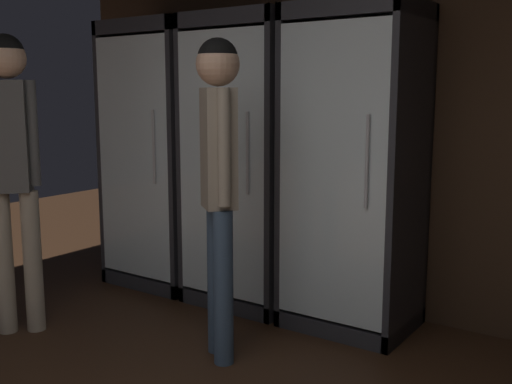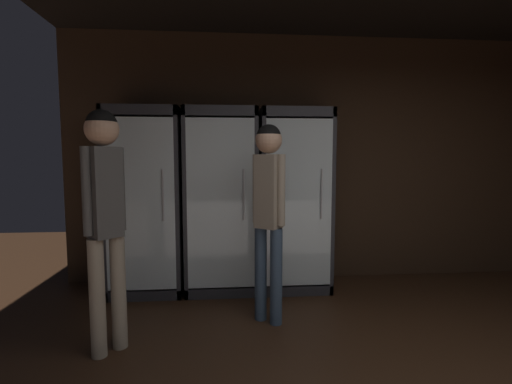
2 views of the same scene
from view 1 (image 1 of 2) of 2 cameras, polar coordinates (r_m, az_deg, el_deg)
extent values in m
cube|color=#382619|center=(3.76, 18.33, 8.58)|extent=(6.00, 0.06, 2.80)
cube|color=#2B2B30|center=(4.73, -6.59, 3.72)|extent=(0.74, 0.04, 1.92)
cube|color=#2B2B30|center=(4.78, -11.95, 3.64)|extent=(0.04, 0.59, 1.92)
cube|color=#2B2B30|center=(4.30, -5.47, 3.18)|extent=(0.04, 0.59, 1.92)
cube|color=#2B2B30|center=(4.53, -9.18, 14.97)|extent=(0.74, 0.59, 0.10)
cube|color=#2B2B30|center=(4.71, -8.61, -7.68)|extent=(0.74, 0.59, 0.10)
cube|color=white|center=(4.71, -6.84, 3.69)|extent=(0.66, 0.02, 1.68)
cube|color=silver|center=(4.33, -11.48, 3.09)|extent=(0.66, 0.02, 1.68)
cylinder|color=#B2B2B7|center=(4.15, -9.62, 4.21)|extent=(0.02, 0.02, 0.50)
cube|color=silver|center=(4.69, -8.63, -6.86)|extent=(0.64, 0.51, 0.02)
cylinder|color=#194723|center=(4.79, -10.78, -5.36)|extent=(0.06, 0.06, 0.18)
cylinder|color=#194723|center=(4.76, -10.83, -3.74)|extent=(0.02, 0.02, 0.10)
cylinder|color=beige|center=(4.80, -10.77, -5.67)|extent=(0.06, 0.06, 0.06)
cylinder|color=gray|center=(4.65, -8.84, -5.49)|extent=(0.07, 0.07, 0.22)
cylinder|color=gray|center=(4.61, -8.88, -3.78)|extent=(0.02, 0.02, 0.06)
cylinder|color=white|center=(4.66, -8.83, -5.89)|extent=(0.08, 0.08, 0.06)
cylinder|color=#194723|center=(4.51, -6.78, -6.00)|extent=(0.07, 0.07, 0.21)
cylinder|color=#194723|center=(4.48, -6.82, -4.28)|extent=(0.03, 0.03, 0.07)
cylinder|color=tan|center=(4.52, -6.78, -6.23)|extent=(0.08, 0.08, 0.07)
cube|color=silver|center=(4.59, -8.75, -1.84)|extent=(0.64, 0.51, 0.02)
cylinder|color=black|center=(4.74, -10.55, -0.27)|extent=(0.07, 0.07, 0.19)
cylinder|color=black|center=(4.72, -10.61, 1.45)|extent=(0.03, 0.03, 0.10)
cylinder|color=#B2332D|center=(4.75, -10.55, -0.51)|extent=(0.08, 0.08, 0.06)
cylinder|color=#194723|center=(4.56, -8.83, -0.44)|extent=(0.07, 0.07, 0.22)
cylinder|color=#194723|center=(4.54, -8.87, 1.42)|extent=(0.02, 0.02, 0.08)
cylinder|color=#B2332D|center=(4.56, -8.82, -0.57)|extent=(0.08, 0.08, 0.07)
cylinder|color=gray|center=(4.43, -6.71, -0.63)|extent=(0.06, 0.06, 0.22)
cylinder|color=gray|center=(4.41, -6.74, 1.38)|extent=(0.02, 0.02, 0.09)
cylinder|color=white|center=(4.44, -6.70, -0.93)|extent=(0.06, 0.06, 0.07)
cube|color=silver|center=(4.53, -8.88, 3.36)|extent=(0.64, 0.51, 0.02)
cylinder|color=gray|center=(4.61, -10.73, 4.84)|extent=(0.06, 0.06, 0.21)
cylinder|color=gray|center=(4.61, -10.78, 6.56)|extent=(0.02, 0.02, 0.07)
cylinder|color=beige|center=(4.61, -10.73, 4.73)|extent=(0.06, 0.06, 0.08)
cylinder|color=brown|center=(4.40, -7.55, 4.79)|extent=(0.08, 0.08, 0.22)
cylinder|color=brown|center=(4.39, -7.59, 6.72)|extent=(0.03, 0.03, 0.07)
cylinder|color=#2D2D33|center=(4.40, -7.55, 4.56)|extent=(0.08, 0.08, 0.07)
cube|color=silver|center=(4.51, -9.02, 8.66)|extent=(0.64, 0.51, 0.02)
cylinder|color=#194723|center=(4.70, -11.02, 10.06)|extent=(0.08, 0.08, 0.22)
cylinder|color=#194723|center=(4.71, -11.08, 11.80)|extent=(0.03, 0.03, 0.07)
cylinder|color=tan|center=(4.70, -11.02, 9.87)|extent=(0.08, 0.08, 0.08)
cylinder|color=brown|center=(4.54, -10.23, 10.02)|extent=(0.07, 0.07, 0.20)
cylinder|color=brown|center=(4.54, -10.28, 11.77)|extent=(0.02, 0.02, 0.08)
cylinder|color=white|center=(4.54, -10.22, 9.70)|extent=(0.07, 0.07, 0.06)
cylinder|color=#9EAD99|center=(4.44, -8.44, 10.04)|extent=(0.06, 0.06, 0.20)
cylinder|color=#9EAD99|center=(4.45, -8.48, 11.83)|extent=(0.02, 0.02, 0.08)
cylinder|color=beige|center=(4.44, -8.44, 10.16)|extent=(0.07, 0.07, 0.08)
cylinder|color=#194723|center=(4.32, -7.13, 10.11)|extent=(0.08, 0.08, 0.20)
cylinder|color=#194723|center=(4.32, -7.18, 12.07)|extent=(0.02, 0.02, 0.10)
cylinder|color=beige|center=(4.32, -7.13, 9.82)|extent=(0.08, 0.08, 0.05)
cube|color=#2B2B30|center=(4.26, 1.32, 3.17)|extent=(0.74, 0.04, 1.92)
cube|color=#2B2B30|center=(4.25, -4.70, 3.12)|extent=(0.04, 0.59, 1.92)
cube|color=#2B2B30|center=(3.84, 3.45, 2.49)|extent=(0.04, 0.59, 1.92)
cube|color=#2B2B30|center=(4.04, -0.86, 15.80)|extent=(0.74, 0.59, 0.10)
cube|color=#2B2B30|center=(4.24, -0.80, -9.52)|extent=(0.74, 0.59, 0.10)
cube|color=white|center=(4.23, 1.09, 3.13)|extent=(0.66, 0.02, 1.68)
cube|color=silver|center=(3.81, -3.32, 2.43)|extent=(0.66, 0.02, 1.68)
cylinder|color=#B2B2B7|center=(3.65, -0.81, 3.66)|extent=(0.02, 0.02, 0.50)
cube|color=silver|center=(4.21, -0.80, -8.62)|extent=(0.64, 0.51, 0.02)
cylinder|color=brown|center=(4.25, -2.93, -6.86)|extent=(0.06, 0.06, 0.22)
cylinder|color=brown|center=(4.21, -2.95, -5.04)|extent=(0.02, 0.02, 0.06)
cylinder|color=beige|center=(4.24, -2.93, -6.77)|extent=(0.06, 0.06, 0.09)
cylinder|color=#9EAD99|center=(4.11, 1.21, -7.21)|extent=(0.06, 0.06, 0.24)
cylinder|color=#9EAD99|center=(4.07, 1.22, -4.93)|extent=(0.02, 0.02, 0.10)
cylinder|color=beige|center=(4.11, 1.21, -7.07)|extent=(0.06, 0.06, 0.08)
cube|color=silver|center=(4.10, -0.82, -3.06)|extent=(0.64, 0.51, 0.02)
cylinder|color=#194723|center=(4.19, -2.43, -1.14)|extent=(0.08, 0.08, 0.22)
cylinder|color=#194723|center=(4.17, -2.45, 0.94)|extent=(0.03, 0.03, 0.09)
cylinder|color=beige|center=(4.19, -2.43, -1.07)|extent=(0.08, 0.08, 0.06)
cylinder|color=gray|center=(4.03, 1.42, -1.70)|extent=(0.07, 0.07, 0.21)
cylinder|color=gray|center=(4.00, 1.43, 0.23)|extent=(0.02, 0.02, 0.07)
cylinder|color=white|center=(4.03, 1.42, -2.10)|extent=(0.07, 0.07, 0.06)
cube|color=silver|center=(4.04, -0.83, 2.76)|extent=(0.64, 0.51, 0.02)
cylinder|color=black|center=(4.14, -3.74, 4.37)|extent=(0.07, 0.07, 0.19)
cylinder|color=black|center=(4.13, -3.76, 6.36)|extent=(0.02, 0.02, 0.09)
cylinder|color=#2D2D33|center=(4.14, -3.74, 4.45)|extent=(0.07, 0.07, 0.07)
cylinder|color=#194723|center=(4.07, -1.66, 4.23)|extent=(0.07, 0.07, 0.18)
cylinder|color=#194723|center=(4.06, -1.66, 6.12)|extent=(0.02, 0.02, 0.09)
cylinder|color=#B2332D|center=(4.08, -1.65, 3.88)|extent=(0.08, 0.08, 0.07)
cylinder|color=#9EAD99|center=(3.98, 0.30, 4.37)|extent=(0.08, 0.08, 0.22)
cylinder|color=#9EAD99|center=(3.97, 0.31, 6.64)|extent=(0.03, 0.03, 0.10)
cylinder|color=white|center=(3.99, 0.30, 4.12)|extent=(0.08, 0.08, 0.07)
cylinder|color=#336B38|center=(3.84, 1.73, 4.32)|extent=(0.06, 0.06, 0.24)
cylinder|color=#336B38|center=(3.83, 1.74, 6.57)|extent=(0.02, 0.02, 0.06)
cylinder|color=tan|center=(3.85, 1.73, 3.97)|extent=(0.07, 0.07, 0.09)
cube|color=silver|center=(4.01, -0.85, 8.71)|extent=(0.64, 0.51, 0.02)
cylinder|color=#9EAD99|center=(4.12, -3.55, 10.41)|extent=(0.07, 0.07, 0.23)
cylinder|color=#9EAD99|center=(4.13, -3.57, 12.54)|extent=(0.03, 0.03, 0.08)
cylinder|color=white|center=(4.12, -3.55, 10.29)|extent=(0.07, 0.07, 0.08)
cylinder|color=#9EAD99|center=(4.02, -0.90, 10.20)|extent=(0.07, 0.07, 0.19)
cylinder|color=#9EAD99|center=(4.02, -0.90, 12.02)|extent=(0.02, 0.02, 0.06)
cylinder|color=white|center=(4.02, -0.90, 10.21)|extent=(0.07, 0.07, 0.07)
cylinder|color=gray|center=(3.90, 1.73, 10.46)|extent=(0.07, 0.07, 0.23)
cylinder|color=gray|center=(3.90, 1.74, 12.60)|extent=(0.02, 0.02, 0.07)
cylinder|color=#B2332D|center=(3.90, 1.73, 10.40)|extent=(0.07, 0.07, 0.08)
cube|color=#2B2B30|center=(3.89, 10.95, 2.41)|extent=(0.74, 0.04, 1.92)
cube|color=#2B2B30|center=(3.80, 4.41, 2.41)|extent=(0.04, 0.59, 1.92)
cube|color=#2B2B30|center=(3.50, 14.40, 1.55)|extent=(0.04, 0.59, 1.92)
cube|color=#2B2B30|center=(3.64, 9.59, 16.39)|extent=(0.74, 0.59, 0.10)
cube|color=#2B2B30|center=(3.86, 8.84, -11.54)|extent=(0.74, 0.59, 0.10)
cube|color=white|center=(3.86, 10.77, 2.37)|extent=(0.66, 0.02, 1.68)
cube|color=silver|center=(3.39, 7.12, 1.52)|extent=(0.66, 0.02, 1.68)
cylinder|color=#B2B2B7|center=(3.26, 10.43, 2.83)|extent=(0.02, 0.02, 0.50)
cube|color=silver|center=(3.84, 8.87, -10.56)|extent=(0.64, 0.51, 0.02)
cylinder|color=#9EAD99|center=(3.84, 6.68, -8.62)|extent=(0.07, 0.07, 0.22)
cylinder|color=#9EAD99|center=(3.80, 6.72, -6.39)|extent=(0.02, 0.02, 0.09)
cylinder|color=#B2332D|center=(3.85, 6.67, -8.81)|extent=(0.07, 0.07, 0.06)
cylinder|color=#336B38|center=(3.71, 11.06, -9.54)|extent=(0.07, 0.07, 0.21)
cylinder|color=#336B38|center=(3.66, 11.12, -7.53)|extent=(0.03, 0.03, 0.07)
cylinder|color=#B2332D|center=(3.70, 11.06, -9.41)|extent=(0.07, 0.07, 0.06)
cube|color=silver|center=(3.69, 9.09, -2.38)|extent=(0.64, 0.51, 0.02)
cylinder|color=#336B38|center=(3.75, 6.04, -0.39)|extent=(0.06, 0.06, 0.21)
cylinder|color=#336B38|center=(3.73, 6.08, 1.66)|extent=(0.02, 0.02, 0.06)
cylinder|color=#B2332D|center=(3.75, 6.04, -0.49)|extent=(0.07, 0.07, 0.08)
cylinder|color=gray|center=(3.66, 9.09, -0.65)|extent=(0.06, 0.06, 0.21)
cylinder|color=gray|center=(3.64, 9.15, 1.52)|extent=(0.02, 0.02, 0.07)
cylinder|color=tan|center=(3.66, 9.08, -1.05)|extent=(0.06, 0.06, 0.06)
cylinder|color=#9EAD99|center=(3.61, 12.38, -1.05)|extent=(0.07, 0.07, 0.19)
cylinder|color=#9EAD99|center=(3.58, 12.46, 1.09)|extent=(0.02, 0.02, 0.08)
cylinder|color=tan|center=(3.61, 12.37, -1.34)|extent=(0.07, 0.07, 0.06)
cube|color=silver|center=(3.62, 9.31, 6.31)|extent=(0.64, 0.51, 0.02)
cylinder|color=#194723|center=(3.67, 6.09, 8.33)|extent=(0.08, 0.08, 0.23)
cylinder|color=#194723|center=(3.67, 6.14, 10.87)|extent=(0.03, 0.03, 0.10)
cylinder|color=#B2332D|center=(3.67, 6.09, 8.14)|extent=(0.08, 0.08, 0.06)
cylinder|color=gray|center=(3.64, 9.73, 8.11)|extent=(0.08, 0.08, 0.21)
cylinder|color=gray|center=(3.64, 9.79, 10.43)|extent=(0.03, 0.03, 0.09)
cylinder|color=white|center=(3.64, 9.73, 8.06)|extent=(0.08, 0.08, 0.07)
cylinder|color=#9EAD99|center=(3.54, 12.51, 7.76)|extent=(0.07, 0.07, 0.18)
cylinder|color=#9EAD99|center=(3.54, 12.58, 9.73)|extent=(0.02, 0.02, 0.06)
cylinder|color=#2D2D33|center=(3.54, 12.50, 7.53)|extent=(0.07, 0.07, 0.06)
cylinder|color=#384C66|center=(3.34, -3.72, -8.22)|extent=(0.10, 0.10, 0.83)
cylinder|color=#384C66|center=(3.19, -3.10, -9.04)|extent=(0.10, 0.10, 0.83)
cube|color=gray|center=(3.12, -3.55, 4.11)|extent=(0.25, 0.25, 0.62)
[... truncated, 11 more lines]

